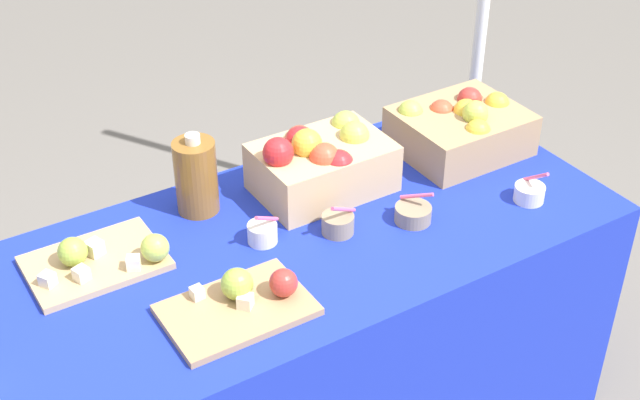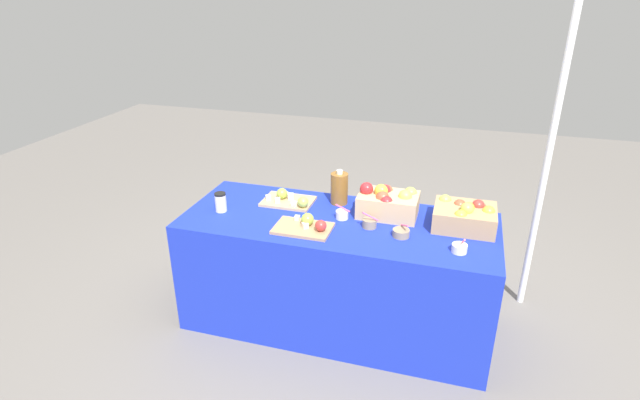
{
  "view_description": "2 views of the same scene",
  "coord_description": "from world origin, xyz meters",
  "px_view_note": "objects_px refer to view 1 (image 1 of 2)",
  "views": [
    {
      "loc": [
        -0.81,
        -1.58,
        2.08
      ],
      "look_at": [
        0.18,
        0.02,
        0.81
      ],
      "focal_mm": 49.57,
      "sensor_mm": 36.0,
      "label": 1
    },
    {
      "loc": [
        0.67,
        -2.63,
        2.08
      ],
      "look_at": [
        -0.11,
        -0.02,
        0.87
      ],
      "focal_mm": 28.01,
      "sensor_mm": 36.0,
      "label": 2
    }
  ],
  "objects_px": {
    "apple_crate_middle": "(321,162)",
    "cider_jug": "(196,176)",
    "cutting_board_back": "(100,259)",
    "sample_bowl_near": "(413,214)",
    "sample_bowl_far": "(263,233)",
    "sample_bowl_extra": "(338,224)",
    "cutting_board_front": "(243,300)",
    "sample_bowl_mid": "(529,193)",
    "apple_crate_left": "(461,127)"
  },
  "relations": [
    {
      "from": "sample_bowl_near",
      "to": "cutting_board_front",
      "type": "bearing_deg",
      "value": -171.92
    },
    {
      "from": "sample_bowl_mid",
      "to": "cider_jug",
      "type": "bearing_deg",
      "value": 150.76
    },
    {
      "from": "cutting_board_back",
      "to": "sample_bowl_near",
      "type": "distance_m",
      "value": 0.8
    },
    {
      "from": "cutting_board_front",
      "to": "sample_bowl_far",
      "type": "bearing_deg",
      "value": 51.51
    },
    {
      "from": "cutting_board_back",
      "to": "cider_jug",
      "type": "bearing_deg",
      "value": 17.96
    },
    {
      "from": "cutting_board_front",
      "to": "sample_bowl_extra",
      "type": "distance_m",
      "value": 0.37
    },
    {
      "from": "cutting_board_front",
      "to": "sample_bowl_near",
      "type": "distance_m",
      "value": 0.54
    },
    {
      "from": "cutting_board_back",
      "to": "sample_bowl_near",
      "type": "relative_size",
      "value": 3.25
    },
    {
      "from": "apple_crate_left",
      "to": "cutting_board_back",
      "type": "distance_m",
      "value": 1.1
    },
    {
      "from": "cutting_board_front",
      "to": "sample_bowl_mid",
      "type": "distance_m",
      "value": 0.86
    },
    {
      "from": "cutting_board_front",
      "to": "sample_bowl_mid",
      "type": "bearing_deg",
      "value": -0.83
    },
    {
      "from": "apple_crate_middle",
      "to": "cutting_board_front",
      "type": "distance_m",
      "value": 0.54
    },
    {
      "from": "apple_crate_middle",
      "to": "sample_bowl_near",
      "type": "distance_m",
      "value": 0.29
    },
    {
      "from": "sample_bowl_mid",
      "to": "cider_jug",
      "type": "distance_m",
      "value": 0.89
    },
    {
      "from": "sample_bowl_mid",
      "to": "sample_bowl_extra",
      "type": "relative_size",
      "value": 0.91
    },
    {
      "from": "apple_crate_middle",
      "to": "cutting_board_front",
      "type": "height_order",
      "value": "apple_crate_middle"
    },
    {
      "from": "cutting_board_back",
      "to": "sample_bowl_mid",
      "type": "bearing_deg",
      "value": -17.09
    },
    {
      "from": "sample_bowl_mid",
      "to": "cider_jug",
      "type": "xyz_separation_m",
      "value": [
        -0.78,
        0.43,
        0.08
      ]
    },
    {
      "from": "cutting_board_front",
      "to": "sample_bowl_far",
      "type": "xyz_separation_m",
      "value": [
        0.16,
        0.2,
        0.0
      ]
    },
    {
      "from": "sample_bowl_extra",
      "to": "cider_jug",
      "type": "relative_size",
      "value": 0.48
    },
    {
      "from": "apple_crate_left",
      "to": "cutting_board_back",
      "type": "bearing_deg",
      "value": 178.92
    },
    {
      "from": "cutting_board_back",
      "to": "sample_bowl_extra",
      "type": "xyz_separation_m",
      "value": [
        0.57,
        -0.18,
        0.0
      ]
    },
    {
      "from": "apple_crate_left",
      "to": "sample_bowl_near",
      "type": "height_order",
      "value": "apple_crate_left"
    },
    {
      "from": "apple_crate_middle",
      "to": "cutting_board_back",
      "type": "height_order",
      "value": "apple_crate_middle"
    },
    {
      "from": "apple_crate_left",
      "to": "cider_jug",
      "type": "height_order",
      "value": "cider_jug"
    },
    {
      "from": "cutting_board_back",
      "to": "sample_bowl_extra",
      "type": "height_order",
      "value": "sample_bowl_extra"
    },
    {
      "from": "cutting_board_back",
      "to": "sample_bowl_far",
      "type": "height_order",
      "value": "sample_bowl_far"
    },
    {
      "from": "sample_bowl_near",
      "to": "sample_bowl_mid",
      "type": "xyz_separation_m",
      "value": [
        0.32,
        -0.09,
        0.0
      ]
    },
    {
      "from": "sample_bowl_far",
      "to": "sample_bowl_extra",
      "type": "bearing_deg",
      "value": -20.08
    },
    {
      "from": "apple_crate_middle",
      "to": "cider_jug",
      "type": "height_order",
      "value": "cider_jug"
    },
    {
      "from": "apple_crate_left",
      "to": "sample_bowl_near",
      "type": "bearing_deg",
      "value": -146.51
    },
    {
      "from": "apple_crate_middle",
      "to": "sample_bowl_near",
      "type": "relative_size",
      "value": 3.59
    },
    {
      "from": "sample_bowl_far",
      "to": "sample_bowl_extra",
      "type": "xyz_separation_m",
      "value": [
        0.18,
        -0.07,
        -0.0
      ]
    },
    {
      "from": "sample_bowl_far",
      "to": "sample_bowl_extra",
      "type": "distance_m",
      "value": 0.19
    },
    {
      "from": "apple_crate_middle",
      "to": "sample_bowl_near",
      "type": "bearing_deg",
      "value": -64.73
    },
    {
      "from": "cutting_board_front",
      "to": "sample_bowl_far",
      "type": "distance_m",
      "value": 0.26
    },
    {
      "from": "apple_crate_left",
      "to": "cider_jug",
      "type": "distance_m",
      "value": 0.8
    },
    {
      "from": "sample_bowl_far",
      "to": "cider_jug",
      "type": "xyz_separation_m",
      "value": [
        -0.07,
        0.22,
        0.08
      ]
    },
    {
      "from": "sample_bowl_extra",
      "to": "sample_bowl_mid",
      "type": "bearing_deg",
      "value": -16.08
    },
    {
      "from": "cutting_board_back",
      "to": "sample_bowl_extra",
      "type": "distance_m",
      "value": 0.6
    },
    {
      "from": "apple_crate_left",
      "to": "sample_bowl_far",
      "type": "distance_m",
      "value": 0.72
    },
    {
      "from": "cider_jug",
      "to": "apple_crate_left",
      "type": "bearing_deg",
      "value": -8.71
    },
    {
      "from": "sample_bowl_mid",
      "to": "sample_bowl_far",
      "type": "height_order",
      "value": "sample_bowl_far"
    },
    {
      "from": "sample_bowl_near",
      "to": "cider_jug",
      "type": "xyz_separation_m",
      "value": [
        -0.45,
        0.35,
        0.08
      ]
    },
    {
      "from": "sample_bowl_mid",
      "to": "apple_crate_middle",
      "type": "bearing_deg",
      "value": 142.14
    },
    {
      "from": "cutting_board_back",
      "to": "cutting_board_front",
      "type": "bearing_deg",
      "value": -55.3
    },
    {
      "from": "sample_bowl_far",
      "to": "sample_bowl_mid",
      "type": "bearing_deg",
      "value": -17.14
    },
    {
      "from": "sample_bowl_mid",
      "to": "cider_jug",
      "type": "height_order",
      "value": "cider_jug"
    },
    {
      "from": "cutting_board_front",
      "to": "cutting_board_back",
      "type": "xyz_separation_m",
      "value": [
        -0.22,
        0.32,
        -0.0
      ]
    },
    {
      "from": "cider_jug",
      "to": "sample_bowl_extra",
      "type": "bearing_deg",
      "value": -47.86
    }
  ]
}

